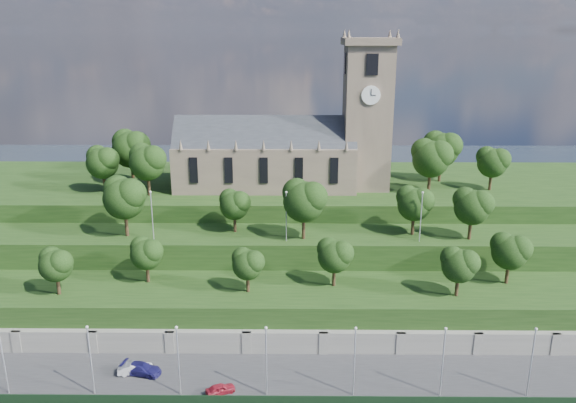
{
  "coord_description": "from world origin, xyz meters",
  "views": [
    {
      "loc": [
        0.96,
        -53.05,
        42.34
      ],
      "look_at": [
        0.23,
        30.0,
        16.99
      ],
      "focal_mm": 35.0,
      "sensor_mm": 36.0,
      "label": 1
    }
  ],
  "objects_px": {
    "church": "(292,146)",
    "car_right": "(141,369)",
    "car_left": "(220,389)",
    "car_middle": "(135,368)"
  },
  "relations": [
    {
      "from": "car_left",
      "to": "car_middle",
      "type": "relative_size",
      "value": 0.83
    },
    {
      "from": "church",
      "to": "car_left",
      "type": "xyz_separation_m",
      "value": [
        -8.16,
        -43.33,
        -19.93
      ]
    },
    {
      "from": "car_left",
      "to": "car_right",
      "type": "bearing_deg",
      "value": 45.14
    },
    {
      "from": "church",
      "to": "car_middle",
      "type": "relative_size",
      "value": 9.25
    },
    {
      "from": "car_middle",
      "to": "car_right",
      "type": "xyz_separation_m",
      "value": [
        0.81,
        -0.15,
        0.03
      ]
    },
    {
      "from": "car_middle",
      "to": "car_right",
      "type": "bearing_deg",
      "value": -110.61
    },
    {
      "from": "car_left",
      "to": "car_right",
      "type": "distance_m",
      "value": 10.84
    },
    {
      "from": "church",
      "to": "car_right",
      "type": "distance_m",
      "value": 47.87
    },
    {
      "from": "church",
      "to": "car_middle",
      "type": "bearing_deg",
      "value": -115.89
    },
    {
      "from": "car_left",
      "to": "car_middle",
      "type": "xyz_separation_m",
      "value": [
        -10.96,
        3.93,
        0.1
      ]
    }
  ]
}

